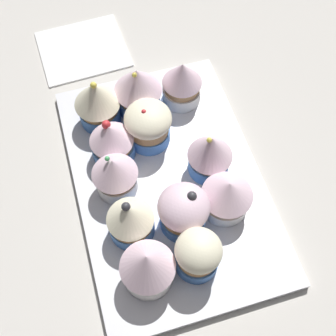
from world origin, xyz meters
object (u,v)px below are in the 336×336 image
Objects in this scene: cupcake_8 at (198,254)px; napkin at (83,48)px; cupcake_3 at (130,220)px; cupcake_7 at (187,210)px; cupcake_4 at (148,267)px; cupcake_6 at (148,125)px; cupcake_0 at (97,102)px; cupcake_9 at (182,82)px; cupcake_2 at (115,174)px; cupcake_5 at (138,90)px; cupcake_1 at (112,141)px; cupcake_10 at (211,154)px; baking_tray at (168,181)px; cupcake_11 at (227,195)px.

napkin is (-39.32, -6.42, -4.40)cm from cupcake_8.
cupcake_3 is 6.91cm from cupcake_7.
cupcake_7 is at bearing 130.15° from cupcake_4.
cupcake_3 reaches higher than napkin.
cupcake_7 is at bearing 5.21° from cupcake_6.
cupcake_0 is 12.29cm from cupcake_9.
cupcake_5 is at bearing 152.55° from cupcake_2.
cupcake_1 is 0.92× the size of cupcake_4.
cupcake_5 reaches higher than cupcake_1.
cupcake_10 is 30.33cm from napkin.
cupcake_3 reaches higher than cupcake_1.
cupcake_9 is at bearing 119.24° from cupcake_1.
cupcake_4 reaches higher than cupcake_6.
cupcake_0 is 24.93cm from cupcake_8.
cupcake_8 is (6.31, 6.36, -0.00)cm from cupcake_3.
cupcake_4 is at bearing -15.38° from cupcake_6.
cupcake_0 is at bearing -151.41° from baking_tray.
cupcake_11 is 0.47× the size of napkin.
cupcake_10 is (-11.80, 11.55, -0.09)cm from cupcake_4.
cupcake_9 is (-24.41, 5.73, 0.23)cm from cupcake_8.
cupcake_3 is 13.83cm from cupcake_6.
cupcake_11 is 35.62cm from napkin.
cupcake_11 is (-0.63, 5.32, -0.30)cm from cupcake_7.
cupcake_0 reaches higher than cupcake_8.
cupcake_0 reaches higher than cupcake_11.
cupcake_0 is at bearing -179.41° from cupcake_3.
cupcake_10 is (5.93, 11.65, 0.55)cm from cupcake_1.
cupcake_10 is (12.46, 6.33, -0.44)cm from cupcake_5.
cupcake_2 is 8.65cm from cupcake_6.
cupcake_4 is at bearing 3.73° from cupcake_2.
cupcake_11 is at bearing 45.31° from cupcake_1.
napkin is at bearing -170.72° from cupcake_8.
baking_tray is at bearing 13.25° from napkin.
cupcake_2 is 0.85× the size of cupcake_5.
cupcake_1 reaches higher than cupcake_6.
cupcake_6 is at bearing 164.62° from cupcake_4.
cupcake_7 reaches higher than napkin.
baking_tray is 14.47cm from cupcake_0.
cupcake_1 is at bearing -161.41° from cupcake_8.
cupcake_7 is at bearing -83.26° from cupcake_11.
cupcake_7 is 1.02× the size of cupcake_9.
cupcake_6 reaches higher than napkin.
cupcake_7 is at bearing 27.81° from cupcake_1.
cupcake_1 is at bearing -78.19° from cupcake_6.
baking_tray is at bearing 28.59° from cupcake_0.
cupcake_7 is 0.97× the size of cupcake_10.
cupcake_10 reaches higher than cupcake_2.
cupcake_5 is 16.85cm from napkin.
cupcake_5 is at bearing -176.42° from cupcake_7.
cupcake_0 is at bearing -86.81° from cupcake_5.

